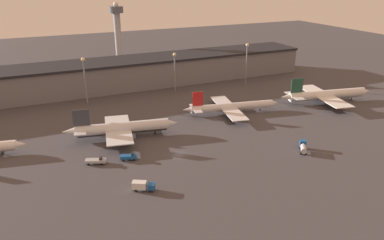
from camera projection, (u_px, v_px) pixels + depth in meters
The scene contains 13 objects.
ground at pixel (179, 155), 132.70m from camera, with size 600.00×600.00×0.00m, color #423F44.
terminal_building at pixel (116, 74), 206.38m from camera, with size 227.94×26.00×15.52m.
airplane_1 at pixel (122, 128), 145.06m from camera, with size 44.43×30.92×12.76m.
airplane_2 at pixel (231, 107), 170.74m from camera, with size 45.50×34.36×11.28m.
airplane_3 at pixel (326, 95), 184.72m from camera, with size 49.05×37.88×13.19m.
service_vehicle_0 at pixel (143, 186), 110.27m from camera, with size 6.90×5.18×2.92m.
service_vehicle_1 at pixel (96, 161), 125.89m from camera, with size 7.37×4.98×2.42m.
service_vehicle_2 at pixel (129, 157), 128.50m from camera, with size 5.98×3.76×2.63m.
service_vehicle_3 at pixel (303, 147), 134.55m from camera, with size 5.89×6.99×3.28m.
lamp_post_1 at pixel (84, 75), 178.10m from camera, with size 1.80×1.80×23.08m.
lamp_post_2 at pixel (175, 67), 196.33m from camera, with size 1.80×1.80×21.42m.
lamp_post_3 at pixel (247, 58), 213.08m from camera, with size 1.80×1.80×23.02m.
control_tower at pixel (118, 30), 245.76m from camera, with size 9.00×9.00×42.63m.
Camera 1 is at (-45.16, -110.04, 60.28)m, focal length 35.00 mm.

